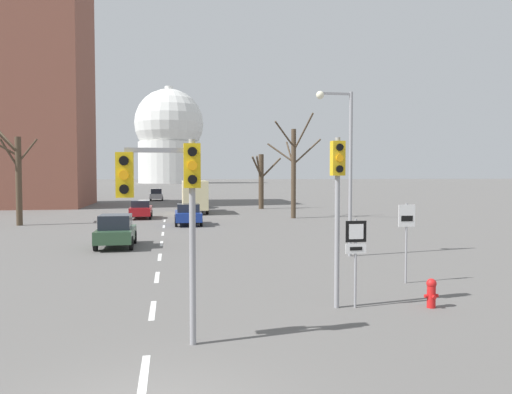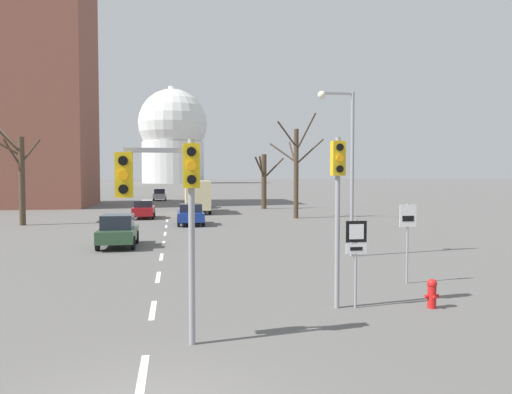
{
  "view_description": "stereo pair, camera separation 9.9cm",
  "coord_description": "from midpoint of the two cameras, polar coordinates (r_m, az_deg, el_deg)",
  "views": [
    {
      "loc": [
        0.52,
        -7.37,
        3.74
      ],
      "look_at": [
        2.76,
        5.73,
        3.14
      ],
      "focal_mm": 35.0,
      "sensor_mm": 36.0,
      "label": 1
    },
    {
      "loc": [
        0.62,
        -7.39,
        3.74
      ],
      "look_at": [
        2.76,
        5.73,
        3.14
      ],
      "focal_mm": 35.0,
      "sensor_mm": 36.0,
      "label": 2
    }
  ],
  "objects": [
    {
      "name": "lane_stripe_4",
      "position": [
        27.65,
        -10.42,
        -5.24
      ],
      "size": [
        0.16,
        2.0,
        0.01
      ],
      "primitive_type": "cube",
      "color": "silver",
      "rests_on": "ground_plane"
    },
    {
      "name": "street_lamp_right",
      "position": [
        23.06,
        10.34,
        4.69
      ],
      "size": [
        1.72,
        0.36,
        7.49
      ],
      "color": "gray",
      "rests_on": "ground_plane"
    },
    {
      "name": "delivery_truck",
      "position": [
        49.02,
        -6.71,
        0.17
      ],
      "size": [
        2.44,
        7.2,
        3.14
      ],
      "color": "#333842",
      "rests_on": "ground_plane"
    },
    {
      "name": "lane_stripe_3",
      "position": [
        23.2,
        -10.64,
        -6.74
      ],
      "size": [
        0.16,
        2.0,
        0.01
      ],
      "primitive_type": "cube",
      "color": "silver",
      "rests_on": "ground_plane"
    },
    {
      "name": "bare_tree_right_far",
      "position": [
        54.4,
        0.99,
        2.02
      ],
      "size": [
        3.51,
        2.4,
        5.96
      ],
      "color": "#473828",
      "rests_on": "ground_plane"
    },
    {
      "name": "sedan_far_left",
      "position": [
        67.68,
        -7.19,
        0.02
      ],
      "size": [
        1.73,
        4.13,
        1.47
      ],
      "color": "black",
      "rests_on": "ground_plane"
    },
    {
      "name": "fire_hydrant",
      "position": [
        15.06,
        19.65,
        -10.21
      ],
      "size": [
        0.4,
        0.34,
        0.83
      ],
      "color": "red",
      "rests_on": "ground_plane"
    },
    {
      "name": "bare_tree_left_far",
      "position": [
        65.59,
        -18.7,
        1.59
      ],
      "size": [
        1.61,
        1.22,
        5.88
      ],
      "color": "#473828",
      "rests_on": "ground_plane"
    },
    {
      "name": "lane_stripe_5",
      "position": [
        32.11,
        -10.26,
        -4.15
      ],
      "size": [
        0.16,
        2.0,
        0.01
      ],
      "primitive_type": "cube",
      "color": "silver",
      "rests_on": "ground_plane"
    },
    {
      "name": "route_sign_post",
      "position": [
        14.27,
        11.57,
        -5.67
      ],
      "size": [
        0.6,
        0.08,
        2.5
      ],
      "color": "gray",
      "rests_on": "ground_plane"
    },
    {
      "name": "sedan_distant_centre",
      "position": [
        73.41,
        -10.92,
        0.26
      ],
      "size": [
        1.86,
        4.01,
        1.71
      ],
      "color": "#B7B7BC",
      "rests_on": "ground_plane"
    },
    {
      "name": "sedan_far_right",
      "position": [
        43.69,
        -12.65,
        -1.36
      ],
      "size": [
        1.82,
        4.07,
        1.56
      ],
      "color": "maroon",
      "rests_on": "ground_plane"
    },
    {
      "name": "apartment_block_left",
      "position": [
        66.28,
        -26.24,
        11.08
      ],
      "size": [
        18.0,
        14.0,
        27.68
      ],
      "primitive_type": "cube",
      "color": "brown",
      "rests_on": "ground_plane"
    },
    {
      "name": "lane_stripe_2",
      "position": [
        18.77,
        -10.97,
        -8.96
      ],
      "size": [
        0.16,
        2.0,
        0.01
      ],
      "primitive_type": "cube",
      "color": "silver",
      "rests_on": "ground_plane"
    },
    {
      "name": "sedan_near_right",
      "position": [
        26.72,
        -15.4,
        -3.73
      ],
      "size": [
        1.89,
        3.88,
        1.69
      ],
      "color": "#2D4C33",
      "rests_on": "ground_plane"
    },
    {
      "name": "traffic_signal_near_right",
      "position": [
        14.05,
        9.53,
        0.89
      ],
      "size": [
        0.36,
        0.34,
        4.77
      ],
      "color": "gray",
      "rests_on": "ground_plane"
    },
    {
      "name": "lane_stripe_6",
      "position": [
        36.58,
        -10.14,
        -3.33
      ],
      "size": [
        0.16,
        2.0,
        0.01
      ],
      "primitive_type": "cube",
      "color": "silver",
      "rests_on": "ground_plane"
    },
    {
      "name": "sedan_near_left",
      "position": [
        56.7,
        -6.21,
        -0.4
      ],
      "size": [
        1.82,
        4.51,
        1.58
      ],
      "color": "silver",
      "rests_on": "ground_plane"
    },
    {
      "name": "speed_limit_sign",
      "position": [
        17.9,
        17.1,
        -3.53
      ],
      "size": [
        0.6,
        0.08,
        2.76
      ],
      "color": "gray",
      "rests_on": "ground_plane"
    },
    {
      "name": "sedan_mid_centre",
      "position": [
        37.4,
        -7.42,
        -1.93
      ],
      "size": [
        1.96,
        4.13,
        1.59
      ],
      "color": "navy",
      "rests_on": "ground_plane"
    },
    {
      "name": "bare_tree_left_near",
      "position": [
        40.57,
        -25.32,
        2.38
      ],
      "size": [
        4.22,
        2.4,
        7.41
      ],
      "color": "#473828",
      "rests_on": "ground_plane"
    },
    {
      "name": "lane_stripe_7",
      "position": [
        41.06,
        -10.05,
        -2.69
      ],
      "size": [
        0.16,
        2.0,
        0.01
      ],
      "primitive_type": "cube",
      "color": "silver",
      "rests_on": "ground_plane"
    },
    {
      "name": "traffic_signal_centre_tall",
      "position": [
        10.92,
        -9.8,
        0.77
      ],
      "size": [
        1.78,
        0.34,
        4.52
      ],
      "color": "gray",
      "rests_on": "ground_plane"
    },
    {
      "name": "bare_tree_right_near",
      "position": [
        42.82,
        4.69,
        3.34
      ],
      "size": [
        4.78,
        4.3,
        8.79
      ],
      "color": "#473828",
      "rests_on": "ground_plane"
    },
    {
      "name": "capitol_dome",
      "position": [
        222.31,
        -9.47,
        6.86
      ],
      "size": [
        29.77,
        29.77,
        42.05
      ],
      "color": "silver",
      "rests_on": "ground_plane"
    },
    {
      "name": "lane_stripe_1",
      "position": [
        14.39,
        -11.5,
        -12.53
      ],
      "size": [
        0.16,
        2.0,
        0.01
      ],
      "primitive_type": "cube",
      "color": "silver",
      "rests_on": "ground_plane"
    },
    {
      "name": "lane_stripe_0",
      "position": [
        10.12,
        -12.54,
        -19.16
      ],
      "size": [
        0.16,
        2.0,
        0.01
      ],
      "primitive_type": "cube",
      "color": "silver",
      "rests_on": "ground_plane"
    }
  ]
}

